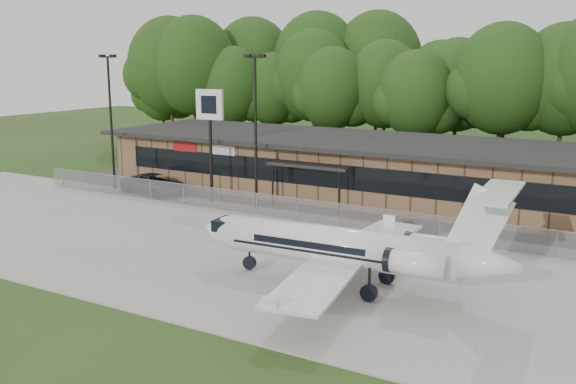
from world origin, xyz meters
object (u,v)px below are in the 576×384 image
Objects in this scene: suv at (154,184)px; pole_sign at (210,117)px; business_jet at (349,249)px; terminal at (369,168)px.

pole_sign reaches higher than suv.
pole_sign is (-15.62, 10.93, 4.19)m from business_jet.
terminal is 5.19× the size of pole_sign.
business_jet is at bearing -110.17° from suv.
terminal is at bearing 33.74° from pole_sign.
terminal is 19.28m from business_jet.
terminal is 2.68× the size of business_jet.
business_jet is 23.53m from suv.
pole_sign is at bearing 141.88° from business_jet.
pole_sign is (-8.92, -7.14, 3.86)m from terminal.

